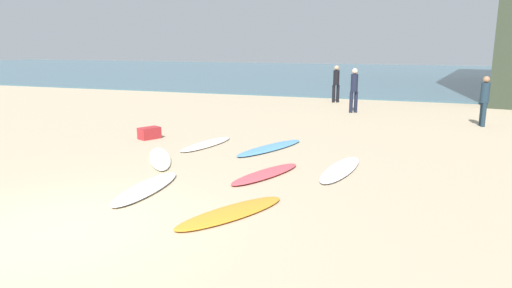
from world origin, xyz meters
name	(u,v)px	position (x,y,z in m)	size (l,w,h in m)	color
ground_plane	(66,230)	(0.00, 0.00, 0.00)	(120.00, 120.00, 0.00)	tan
ocean_water	(365,74)	(0.00, 37.91, 0.04)	(120.00, 40.00, 0.08)	#426675
surfboard_0	(206,144)	(-0.57, 5.94, 0.03)	(0.56, 2.18, 0.07)	silver
surfboard_1	(231,212)	(2.05, 1.42, 0.03)	(0.58, 2.17, 0.06)	orange
surfboard_2	(266,174)	(1.87, 3.70, 0.04)	(0.48, 2.09, 0.08)	#E34A55
surfboard_3	(341,169)	(3.28, 4.59, 0.04)	(0.54, 2.38, 0.08)	white
surfboard_4	(146,188)	(0.06, 2.04, 0.04)	(0.57, 2.19, 0.08)	white
surfboard_5	(160,158)	(-0.92, 4.13, 0.04)	(0.49, 2.31, 0.08)	#E8EFCE
surfboard_6	(270,148)	(1.20, 6.07, 0.04)	(0.53, 2.55, 0.08)	#5394D6
beachgoer_near	(336,82)	(1.08, 16.41, 0.96)	(0.37, 0.37, 1.72)	black
beachgoer_mid	(484,99)	(6.80, 11.69, 0.92)	(0.33, 0.34, 1.66)	#1E3342
beachgoer_far	(354,88)	(2.32, 13.38, 0.98)	(0.39, 0.39, 1.76)	#191E33
beach_cooler	(149,133)	(-2.51, 6.17, 0.17)	(0.59, 0.36, 0.33)	#B2282D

